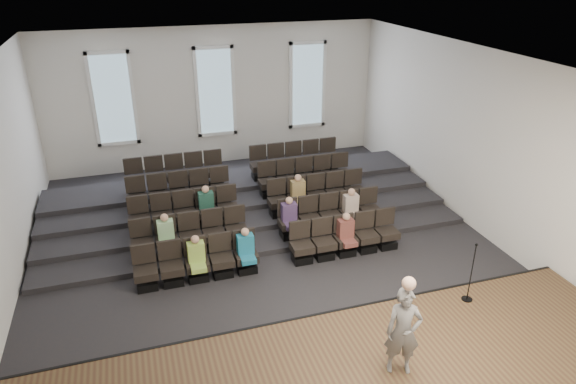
{
  "coord_description": "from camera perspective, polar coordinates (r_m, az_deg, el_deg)",
  "views": [
    {
      "loc": [
        -2.99,
        -11.18,
        7.13
      ],
      "look_at": [
        0.7,
        0.5,
        1.48
      ],
      "focal_mm": 32.0,
      "sensor_mm": 36.0,
      "label": 1
    }
  ],
  "objects": [
    {
      "name": "mic_stand",
      "position": [
        11.53,
        19.53,
        -9.54
      ],
      "size": [
        0.23,
        0.23,
        1.37
      ],
      "color": "black",
      "rests_on": "stage"
    },
    {
      "name": "speaker",
      "position": [
        9.23,
        12.68,
        -14.89
      ],
      "size": [
        0.71,
        0.58,
        1.67
      ],
      "primitive_type": "imported",
      "rotation": [
        0.0,
        0.0,
        -0.34
      ],
      "color": "slate",
      "rests_on": "stage"
    },
    {
      "name": "ceiling",
      "position": [
        11.77,
        -2.6,
        14.35
      ],
      "size": [
        12.0,
        14.0,
        0.02
      ],
      "primitive_type": "cube",
      "color": "white",
      "rests_on": "ground"
    },
    {
      "name": "ground",
      "position": [
        13.6,
        -2.19,
        -6.9
      ],
      "size": [
        14.0,
        14.0,
        0.0
      ],
      "primitive_type": "plane",
      "color": "black",
      "rests_on": "ground"
    },
    {
      "name": "risers",
      "position": [
        16.22,
        -5.2,
        -0.67
      ],
      "size": [
        11.8,
        4.8,
        0.6
      ],
      "color": "black",
      "rests_on": "ground"
    },
    {
      "name": "stage_lip",
      "position": [
        10.86,
        2.65,
        -14.59
      ],
      "size": [
        11.8,
        0.06,
        0.52
      ],
      "primitive_type": "cube",
      "color": "black",
      "rests_on": "ground"
    },
    {
      "name": "wall_back",
      "position": [
        19.02,
        -8.08,
        10.42
      ],
      "size": [
        12.0,
        0.04,
        5.0
      ],
      "primitive_type": "cube",
      "color": "silver",
      "rests_on": "ground"
    },
    {
      "name": "wall_front",
      "position": [
        6.91,
        14.09,
        -18.27
      ],
      "size": [
        12.0,
        0.04,
        5.0
      ],
      "primitive_type": "cube",
      "color": "silver",
      "rests_on": "ground"
    },
    {
      "name": "windows",
      "position": [
        18.91,
        -8.08,
        10.96
      ],
      "size": [
        8.44,
        0.1,
        3.24
      ],
      "color": "white",
      "rests_on": "wall_back"
    },
    {
      "name": "wall_right",
      "position": [
        15.09,
        20.35,
        5.31
      ],
      "size": [
        0.04,
        14.0,
        5.0
      ],
      "primitive_type": "cube",
      "color": "silver",
      "rests_on": "ground"
    },
    {
      "name": "seating_rows",
      "position": [
        14.58,
        -3.86,
        -1.57
      ],
      "size": [
        6.8,
        4.7,
        1.67
      ],
      "color": "black",
      "rests_on": "ground"
    },
    {
      "name": "audience",
      "position": [
        13.46,
        -2.61,
        -3.27
      ],
      "size": [
        5.45,
        2.64,
        1.1
      ],
      "color": "#96BA4A",
      "rests_on": "seating_rows"
    }
  ]
}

